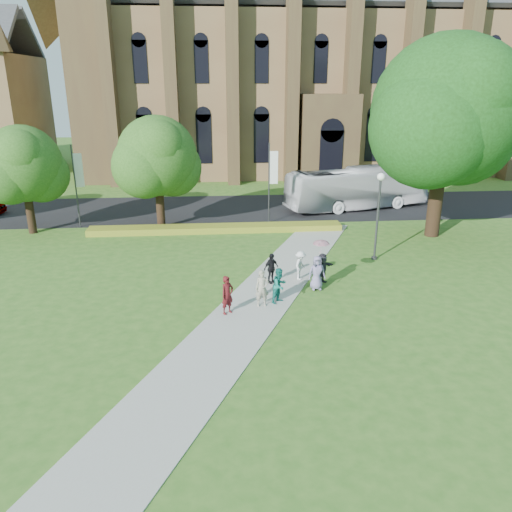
{
  "coord_description": "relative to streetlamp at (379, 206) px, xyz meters",
  "views": [
    {
      "loc": [
        -2.01,
        -21.26,
        10.17
      ],
      "look_at": [
        0.02,
        3.12,
        1.6
      ],
      "focal_mm": 35.0,
      "sensor_mm": 36.0,
      "label": 1
    }
  ],
  "objects": [
    {
      "name": "pedestrian_3",
      "position": [
        -6.67,
        -3.29,
        -2.44
      ],
      "size": [
        1.02,
        0.88,
        1.64
      ],
      "primitive_type": "imported",
      "rotation": [
        0.0,
        0.0,
        0.61
      ],
      "color": "black",
      "rests_on": "footpath"
    },
    {
      "name": "pedestrian_5",
      "position": [
        -3.98,
        -3.58,
        -2.43
      ],
      "size": [
        1.4,
        1.47,
        1.66
      ],
      "primitive_type": "imported",
      "rotation": [
        0.0,
        0.0,
        0.83
      ],
      "color": "#28272F",
      "rests_on": "footpath"
    },
    {
      "name": "pedestrian_1",
      "position": [
        -6.54,
        -5.79,
        -2.38
      ],
      "size": [
        1.07,
        1.06,
        1.75
      ],
      "primitive_type": "imported",
      "rotation": [
        0.0,
        0.0,
        0.76
      ],
      "color": "#177469",
      "rests_on": "footpath"
    },
    {
      "name": "pedestrian_6",
      "position": [
        -7.42,
        -6.13,
        -2.36
      ],
      "size": [
        0.68,
        0.47,
        1.8
      ],
      "primitive_type": "imported",
      "rotation": [
        0.0,
        0.0,
        0.07
      ],
      "color": "gray",
      "rests_on": "footpath"
    },
    {
      "name": "street_tree_1",
      "position": [
        -13.5,
        8.0,
        1.93
      ],
      "size": [
        5.6,
        5.6,
        8.05
      ],
      "color": "#332114",
      "rests_on": "ground"
    },
    {
      "name": "banner_pole_0",
      "position": [
        -5.39,
        8.7,
        0.09
      ],
      "size": [
        0.7,
        0.1,
        6.0
      ],
      "color": "#38383D",
      "rests_on": "ground"
    },
    {
      "name": "pedestrian_4",
      "position": [
        -4.43,
        -4.33,
        -2.36
      ],
      "size": [
        0.91,
        0.63,
        1.79
      ],
      "primitive_type": "imported",
      "rotation": [
        0.0,
        0.0,
        0.06
      ],
      "color": "slate",
      "rests_on": "footpath"
    },
    {
      "name": "streetlamp",
      "position": [
        0.0,
        0.0,
        0.0
      ],
      "size": [
        0.44,
        0.44,
        5.24
      ],
      "color": "#38383D",
      "rests_on": "ground"
    },
    {
      "name": "pedestrian_2",
      "position": [
        -5.04,
        -2.92,
        -2.46
      ],
      "size": [
        0.99,
        1.18,
        1.59
      ],
      "primitive_type": "imported",
      "rotation": [
        0.0,
        0.0,
        1.1
      ],
      "color": "silver",
      "rests_on": "footpath"
    },
    {
      "name": "parasol",
      "position": [
        -4.25,
        -4.23,
        -1.1
      ],
      "size": [
        0.95,
        0.95,
        0.73
      ],
      "primitive_type": "imported",
      "rotation": [
        0.0,
        0.0,
        -0.16
      ],
      "color": "tan",
      "rests_on": "pedestrian_4"
    },
    {
      "name": "ground",
      "position": [
        -7.5,
        -6.5,
        -3.3
      ],
      "size": [
        160.0,
        160.0,
        0.0
      ],
      "primitive_type": "plane",
      "color": "#32631D",
      "rests_on": "ground"
    },
    {
      "name": "footpath",
      "position": [
        -7.5,
        -5.5,
        -3.28
      ],
      "size": [
        15.58,
        28.54,
        0.04
      ],
      "primitive_type": "cube",
      "rotation": [
        0.0,
        0.0,
        -0.44
      ],
      "color": "#B2B2A8",
      "rests_on": "ground"
    },
    {
      "name": "road",
      "position": [
        -7.5,
        13.5,
        -3.29
      ],
      "size": [
        160.0,
        10.0,
        0.02
      ],
      "primitive_type": "cube",
      "color": "black",
      "rests_on": "ground"
    },
    {
      "name": "tour_coach",
      "position": [
        2.34,
        12.63,
        -1.57
      ],
      "size": [
        12.6,
        5.92,
        3.42
      ],
      "primitive_type": "imported",
      "rotation": [
        0.0,
        0.0,
        1.83
      ],
      "color": "silver",
      "rests_on": "road"
    },
    {
      "name": "flower_hedge",
      "position": [
        -9.5,
        6.7,
        -3.07
      ],
      "size": [
        18.0,
        1.4,
        0.45
      ],
      "primitive_type": "cube",
      "color": "gold",
      "rests_on": "ground"
    },
    {
      "name": "large_tree",
      "position": [
        5.5,
        4.5,
        5.07
      ],
      "size": [
        9.6,
        9.6,
        13.2
      ],
      "color": "#332114",
      "rests_on": "ground"
    },
    {
      "name": "street_tree_0",
      "position": [
        -22.5,
        7.5,
        1.58
      ],
      "size": [
        5.2,
        5.2,
        7.5
      ],
      "color": "#332114",
      "rests_on": "ground"
    },
    {
      "name": "pedestrian_0",
      "position": [
        -9.08,
        -6.81,
        -2.34
      ],
      "size": [
        0.79,
        0.76,
        1.82
      ],
      "primitive_type": "imported",
      "rotation": [
        0.0,
        0.0,
        0.68
      ],
      "color": "#4E1114",
      "rests_on": "footpath"
    },
    {
      "name": "banner_pole_1",
      "position": [
        -19.39,
        8.7,
        0.09
      ],
      "size": [
        0.7,
        0.1,
        6.0
      ],
      "color": "#38383D",
      "rests_on": "ground"
    },
    {
      "name": "cathedral",
      "position": [
        2.5,
        33.23,
        9.69
      ],
      "size": [
        52.6,
        18.25,
        28.0
      ],
      "color": "olive",
      "rests_on": "ground"
    }
  ]
}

